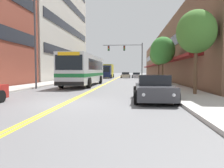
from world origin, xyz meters
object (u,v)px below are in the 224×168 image
object	(u,v)px
box_truck	(107,71)
street_tree_right_mid	(163,50)
traffic_signal_mast	(129,53)
street_tree_right_near	(196,32)
car_silver_parked_right_mid	(136,75)
street_tree_right_far	(159,55)
car_dark_grey_parked_right_foreground	(154,89)
car_black_parked_left_mid	(84,77)
street_lamp_left_near	(39,29)
car_charcoal_parked_left_near	(93,76)
city_bus	(85,69)
car_champagne_moving_lead	(126,75)
fire_hydrant	(156,81)

from	to	relation	value
box_truck	street_tree_right_mid	distance (m)	27.11
traffic_signal_mast	street_tree_right_near	distance (m)	27.91
car_silver_parked_right_mid	street_tree_right_far	distance (m)	18.86
car_dark_grey_parked_right_foreground	traffic_signal_mast	xyz separation A→B (m)	(-1.79, 29.99, 4.29)
street_tree_right_mid	street_tree_right_far	bearing A→B (deg)	85.59
car_black_parked_left_mid	street_lamp_left_near	size ratio (longest dim) A/B	0.54
car_dark_grey_parked_right_foreground	street_tree_right_far	distance (m)	21.65
traffic_signal_mast	car_silver_parked_right_mid	bearing A→B (deg)	79.99
street_tree_right_far	street_tree_right_near	bearing A→B (deg)	-89.90
car_charcoal_parked_left_near	street_lamp_left_near	size ratio (longest dim) A/B	0.52
city_bus	street_tree_right_near	world-z (taller)	street_tree_right_near
traffic_signal_mast	street_lamp_left_near	size ratio (longest dim) A/B	0.85
car_black_parked_left_mid	car_champagne_moving_lead	world-z (taller)	car_champagne_moving_lead
city_bus	car_dark_grey_parked_right_foreground	xyz separation A→B (m)	(6.40, -12.17, -1.18)
car_silver_parked_right_mid	street_tree_right_near	distance (m)	37.31
car_black_parked_left_mid	car_dark_grey_parked_right_foreground	size ratio (longest dim) A/B	1.09
car_charcoal_parked_left_near	car_dark_grey_parked_right_foreground	bearing A→B (deg)	-74.07
city_bus	traffic_signal_mast	distance (m)	18.67
traffic_signal_mast	street_tree_right_mid	size ratio (longest dim) A/B	1.48
box_truck	street_tree_right_near	size ratio (longest dim) A/B	1.45
city_bus	car_charcoal_parked_left_near	xyz separation A→B (m)	(-2.37, 18.54, -1.18)
car_silver_parked_right_mid	car_champagne_moving_lead	bearing A→B (deg)	-153.69
city_bus	car_silver_parked_right_mid	distance (m)	28.09
street_tree_right_near	street_tree_right_far	bearing A→B (deg)	90.10
city_bus	street_lamp_left_near	distance (m)	6.83
traffic_signal_mast	street_tree_right_far	xyz separation A→B (m)	(4.61, -8.79, -0.95)
city_bus	car_charcoal_parked_left_near	bearing A→B (deg)	97.28
car_charcoal_parked_left_near	street_tree_right_mid	bearing A→B (deg)	-59.71
car_silver_parked_right_mid	fire_hydrant	bearing A→B (deg)	-86.60
car_charcoal_parked_left_near	car_black_parked_left_mid	size ratio (longest dim) A/B	0.96
car_silver_parked_right_mid	box_truck	xyz separation A→B (m)	(-6.67, -1.92, 1.02)
car_charcoal_parked_left_near	street_tree_right_mid	size ratio (longest dim) A/B	0.91
box_truck	car_silver_parked_right_mid	bearing A→B (deg)	16.09
car_black_parked_left_mid	street_tree_right_near	distance (m)	23.37
car_silver_parked_right_mid	fire_hydrant	world-z (taller)	car_silver_parked_right_mid
car_champagne_moving_lead	car_silver_parked_right_mid	bearing A→B (deg)	26.31
street_lamp_left_near	car_silver_parked_right_mid	bearing A→B (deg)	74.02
car_dark_grey_parked_right_foreground	box_truck	xyz separation A→B (m)	(-6.78, 37.60, 0.96)
street_lamp_left_near	fire_hydrant	world-z (taller)	street_lamp_left_near
car_black_parked_left_mid	traffic_signal_mast	size ratio (longest dim) A/B	0.64
car_black_parked_left_mid	car_silver_parked_right_mid	world-z (taller)	car_silver_parked_right_mid
car_charcoal_parked_left_near	car_champagne_moving_lead	xyz separation A→B (m)	(6.20, 7.59, -0.03)
city_bus	box_truck	bearing A→B (deg)	90.85
car_black_parked_left_mid	fire_hydrant	bearing A→B (deg)	-44.28
car_dark_grey_parked_right_foreground	fire_hydrant	distance (m)	12.53
car_charcoal_parked_left_near	box_truck	distance (m)	7.23
city_bus	street_lamp_left_near	size ratio (longest dim) A/B	1.36
street_tree_right_near	city_bus	bearing A→B (deg)	133.69
car_charcoal_parked_left_near	street_tree_right_near	bearing A→B (deg)	-67.63
car_charcoal_parked_left_near	street_tree_right_mid	distance (m)	21.80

